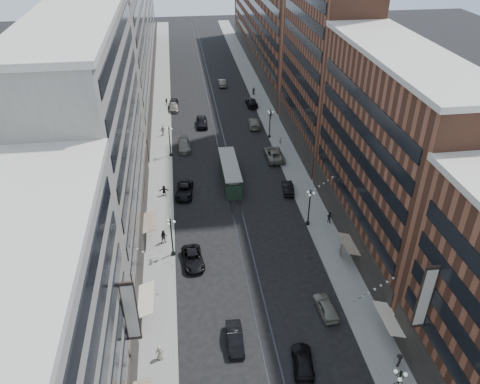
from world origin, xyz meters
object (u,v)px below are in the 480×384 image
car_4 (326,307)px  pedestrian_2 (164,237)px  lamppost_se_mid (270,123)px  pedestrian_8 (280,140)px  car_5 (235,338)px  car_extra_1 (173,107)px  pedestrian_3 (399,361)px  pedestrian_4 (341,250)px  pedestrian_1 (160,352)px  pedestrian_extra_0 (254,91)px  lamppost_sw_mid (170,140)px  pedestrian_5 (164,190)px  car_9 (173,103)px  streetcar (230,173)px  lamppost_se_far (309,206)px  pedestrian_6 (163,131)px  car_6 (303,361)px  car_10 (288,188)px  car_13 (202,122)px  lamppost_sw_far (172,236)px  car_7 (184,191)px  car_14 (222,83)px  car_12 (252,102)px  pedestrian_7 (329,217)px  pedestrian_extra_2 (166,101)px  car_8 (184,145)px  pedestrian_9 (271,115)px  car_2 (193,259)px  car_extra_0 (254,123)px

car_4 → pedestrian_2: size_ratio=2.30×
lamppost_se_mid → pedestrian_8: size_ratio=3.65×
car_5 → car_extra_1: car_5 is taller
pedestrian_3 → pedestrian_4: (-0.29, 16.46, 0.12)m
pedestrian_1 → pedestrian_extra_0: 73.23m
lamppost_sw_mid → pedestrian_4: lamppost_sw_mid is taller
lamppost_sw_mid → pedestrian_5: bearing=-95.0°
car_9 → streetcar: bearing=-67.8°
lamppost_se_far → pedestrian_6: bearing=122.1°
car_6 → car_10: car_10 is taller
car_13 → pedestrian_5: (-7.34, -24.93, 0.09)m
lamppost_sw_far → car_7: size_ratio=1.02×
pedestrian_4 → pedestrian_6: 44.51m
lamppost_se_far → car_14: 58.22m
car_10 → car_12: (0.00, 35.50, 0.06)m
car_4 → car_5: size_ratio=0.98×
lamppost_sw_mid → pedestrian_7: bearing=-46.8°
car_6 → pedestrian_extra_2: bearing=-71.7°
lamppost_sw_far → car_13: (6.21, 39.10, -2.21)m
lamppost_se_mid → pedestrian_extra_0: 22.76m
pedestrian_6 → pedestrian_5: bearing=67.3°
car_8 → pedestrian_4: bearing=-61.9°
car_4 → car_12: size_ratio=0.82×
pedestrian_extra_0 → pedestrian_8: bearing=143.7°
car_4 → pedestrian_9: pedestrian_9 is taller
pedestrian_8 → car_extra_1: size_ratio=0.31×
car_13 → car_14: size_ratio=1.10×
pedestrian_extra_0 → pedestrian_extra_2: (-19.70, -3.48, -0.05)m
car_8 → pedestrian_5: (-3.52, -15.18, 0.20)m
car_8 → car_extra_1: 18.88m
pedestrian_1 → pedestrian_6: (0.15, 51.15, 0.09)m
car_9 → car_extra_1: (0.00, -1.79, -0.06)m
car_5 → pedestrian_8: pedestrian_8 is taller
streetcar → car_4: 29.80m
car_2 → car_8: car_8 is taller
car_8 → pedestrian_8: size_ratio=3.51×
lamppost_sw_far → car_14: (12.58, 61.89, -2.31)m
car_extra_0 → car_12: bearing=-89.6°
car_2 → pedestrian_6: 37.51m
car_7 → lamppost_sw_mid: bearing=104.4°
car_extra_0 → car_extra_1: size_ratio=1.10×
lamppost_sw_mid → car_extra_0: bearing=32.5°
car_14 → pedestrian_7: pedestrian_7 is taller
car_2 → car_7: size_ratio=0.96×
pedestrian_7 → pedestrian_extra_2: size_ratio=1.10×
lamppost_sw_mid → pedestrian_7: (21.45, -22.88, -2.12)m
car_10 → car_extra_1: size_ratio=0.90×
lamppost_sw_far → car_extra_1: 48.23m
pedestrian_6 → car_extra_1: pedestrian_6 is taller
car_extra_1 → streetcar: bearing=-76.6°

